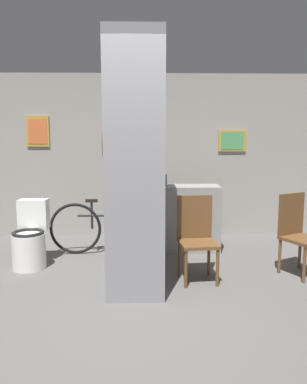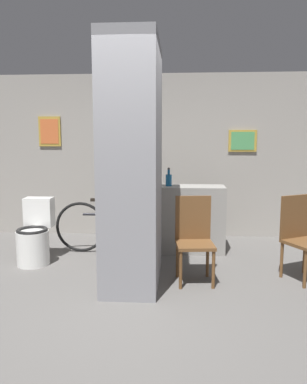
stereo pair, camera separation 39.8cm
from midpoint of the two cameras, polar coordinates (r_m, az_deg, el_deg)
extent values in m
plane|color=#5B5956|center=(3.80, -1.05, -16.51)|extent=(14.00, 14.00, 0.00)
cube|color=gray|center=(6.09, 1.04, 5.46)|extent=(8.00, 0.06, 2.60)
cube|color=#B79338|center=(6.32, -13.80, 8.95)|extent=(0.36, 0.02, 0.48)
cube|color=#D86633|center=(6.31, -13.84, 8.95)|extent=(0.30, 0.01, 0.39)
cube|color=#B79338|center=(6.15, 15.26, 7.53)|extent=(0.44, 0.02, 0.34)
cube|color=#4C9959|center=(6.13, 15.28, 7.53)|extent=(0.36, 0.01, 0.28)
cube|color=gray|center=(4.06, -0.39, 4.10)|extent=(0.58, 1.19, 2.60)
cylinder|color=#593319|center=(3.85, -5.17, 7.57)|extent=(0.03, 0.40, 0.40)
cylinder|color=red|center=(3.85, -5.40, 7.57)|extent=(0.01, 0.07, 0.07)
cube|color=gray|center=(5.30, 5.47, -4.09)|extent=(1.38, 0.44, 0.93)
cylinder|color=white|center=(4.95, -15.71, -8.21)|extent=(0.40, 0.40, 0.43)
torus|color=black|center=(4.90, -15.82, -5.64)|extent=(0.39, 0.39, 0.04)
cube|color=white|center=(5.10, -14.91, -2.99)|extent=(0.36, 0.20, 0.38)
cylinder|color=brown|center=(4.06, 7.03, -11.79)|extent=(0.04, 0.04, 0.41)
cylinder|color=brown|center=(4.13, 11.92, -11.56)|extent=(0.04, 0.04, 0.41)
cylinder|color=brown|center=(4.39, 6.30, -10.24)|extent=(0.04, 0.04, 0.41)
cylinder|color=brown|center=(4.45, 10.82, -10.07)|extent=(0.04, 0.04, 0.41)
cube|color=brown|center=(4.18, 9.09, -7.99)|extent=(0.44, 0.44, 0.04)
cube|color=brown|center=(4.30, 8.69, -3.88)|extent=(0.40, 0.07, 0.50)
cylinder|color=brown|center=(4.44, 24.58, -10.73)|extent=(0.04, 0.04, 0.41)
cylinder|color=brown|center=(4.66, 21.32, -9.64)|extent=(0.04, 0.04, 0.41)
cylinder|color=brown|center=(4.91, 24.23, -8.91)|extent=(0.04, 0.04, 0.41)
cube|color=brown|center=(4.61, 24.56, -7.12)|extent=(0.55, 0.55, 0.04)
cube|color=brown|center=(4.67, 23.04, -3.47)|extent=(0.37, 0.22, 0.50)
torus|color=black|center=(5.32, -8.92, -5.32)|extent=(0.71, 0.04, 0.71)
torus|color=black|center=(5.20, 1.06, -5.54)|extent=(0.71, 0.04, 0.71)
cylinder|color=black|center=(5.20, -4.01, -3.47)|extent=(0.85, 0.04, 0.04)
cylinder|color=black|center=(5.23, -6.51, -3.42)|extent=(0.03, 0.03, 0.37)
cylinder|color=black|center=(5.16, 0.56, -3.54)|extent=(0.03, 0.03, 0.34)
cube|color=black|center=(5.20, -6.54, -1.21)|extent=(0.16, 0.06, 0.04)
cylinder|color=#262626|center=(5.13, 0.56, -1.70)|extent=(0.03, 0.42, 0.03)
cylinder|color=#19598C|center=(5.20, 4.52, 1.79)|extent=(0.09, 0.09, 0.16)
cylinder|color=#19598C|center=(5.19, 4.54, 3.04)|extent=(0.03, 0.03, 0.07)
sphere|color=#333333|center=(5.19, 4.54, 3.54)|extent=(0.04, 0.04, 0.04)
camera|label=1|loc=(0.20, -87.46, 0.36)|focal=35.00mm
camera|label=2|loc=(0.20, 92.54, -0.36)|focal=35.00mm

